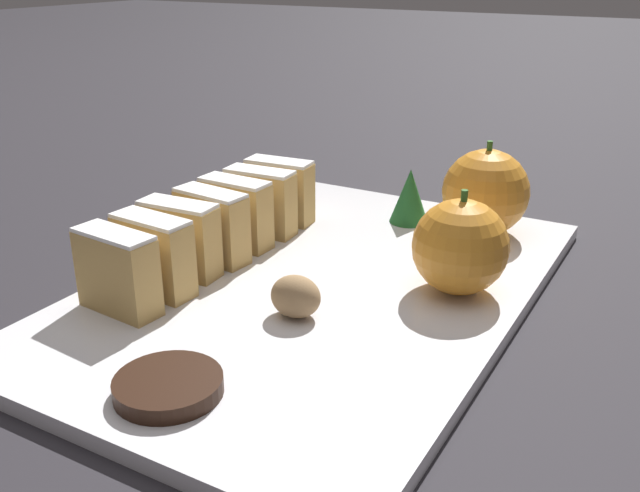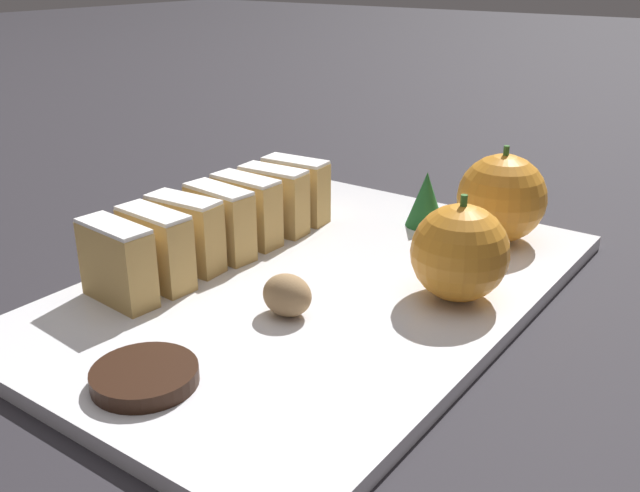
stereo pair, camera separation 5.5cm
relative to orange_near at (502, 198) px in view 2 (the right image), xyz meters
name	(u,v)px [view 2 (the right image)]	position (x,y,z in m)	size (l,w,h in m)	color
ground_plane	(320,295)	(-0.08, -0.17, -0.05)	(6.00, 6.00, 0.00)	#28262B
serving_platter	(320,288)	(-0.08, -0.17, -0.05)	(0.30, 0.46, 0.01)	white
stollen_slice_front	(117,263)	(-0.18, -0.28, -0.01)	(0.07, 0.03, 0.06)	tan
stollen_slice_second	(156,248)	(-0.18, -0.24, -0.01)	(0.06, 0.03, 0.06)	tan
stollen_slice_third	(185,233)	(-0.18, -0.21, -0.01)	(0.06, 0.03, 0.06)	tan
stollen_slice_fourth	(220,222)	(-0.18, -0.17, -0.01)	(0.07, 0.03, 0.06)	tan
stollen_slice_fifth	(247,210)	(-0.18, -0.14, -0.01)	(0.06, 0.03, 0.06)	tan
stollen_slice_sixth	(274,200)	(-0.18, -0.10, -0.01)	(0.06, 0.03, 0.06)	tan
stollen_slice_back	(296,190)	(-0.18, -0.07, -0.01)	(0.07, 0.03, 0.06)	tan
orange_near	(502,198)	(0.00, 0.00, 0.00)	(0.08, 0.08, 0.09)	orange
orange_far	(460,253)	(0.02, -0.13, 0.00)	(0.07, 0.07, 0.08)	orange
walnut	(287,295)	(-0.06, -0.22, -0.02)	(0.04, 0.03, 0.03)	#9E7A51
chocolate_cookie	(142,375)	(-0.08, -0.34, -0.03)	(0.06, 0.06, 0.01)	black
evergreen_sprig	(426,199)	(-0.07, -0.01, -0.01)	(0.04, 0.04, 0.05)	#23662D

